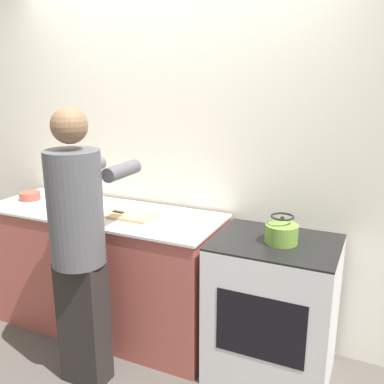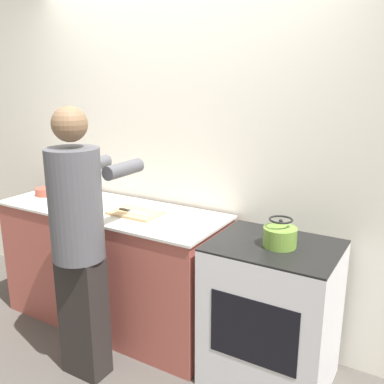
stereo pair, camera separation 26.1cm
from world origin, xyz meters
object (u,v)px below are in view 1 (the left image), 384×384
Objects in this scene: person at (79,241)px; cutting_board at (130,215)px; kettle at (282,231)px; bowl_prep at (30,196)px; oven at (273,309)px; knife at (127,214)px; canister_jar at (70,193)px.

person is 0.53m from cutting_board.
kettle is 1.98m from bowl_prep.
person is at bearing -30.80° from bowl_prep.
oven is at bearing -0.53° from bowl_prep.
knife reaches higher than oven.
person reaches higher than oven.
oven is 2.53× the size of cutting_board.
bowl_prep is at bearing 179.24° from kettle.
knife is at bearing -2.24° from bowl_prep.
cutting_board is 0.59m from canister_jar.
cutting_board is at bearing 179.50° from kettle.
cutting_board is (0.01, 0.53, 0.00)m from person.
knife is 0.92m from bowl_prep.
cutting_board is 0.03m from knife.
cutting_board is (-1.02, 0.00, 0.48)m from oven.
cutting_board is at bearing 58.84° from knife.
kettle is 1.22× the size of bowl_prep.
canister_jar is at bearing 8.53° from bowl_prep.
oven is 2.02m from bowl_prep.
kettle is at bearing -0.50° from cutting_board.
bowl_prep is (-0.92, 0.04, 0.01)m from knife.
canister_jar reaches higher than kettle.
person reaches higher than cutting_board.
bowl_prep is 1.00× the size of canister_jar.
person reaches higher than kettle.
bowl_prep is at bearing 178.94° from cutting_board.
canister_jar reaches higher than bowl_prep.
oven is 5.77× the size of canister_jar.
oven is at bearing -0.03° from cutting_board.
kettle is 1.63m from canister_jar.
oven is at bearing 5.81° from knife.
person is 6.62× the size of knife.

